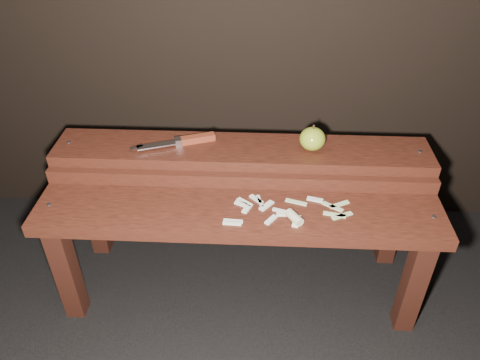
{
  "coord_description": "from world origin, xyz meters",
  "views": [
    {
      "loc": [
        0.06,
        -1.09,
        1.29
      ],
      "look_at": [
        0.0,
        0.06,
        0.45
      ],
      "focal_mm": 35.0,
      "sensor_mm": 36.0,
      "label": 1
    }
  ],
  "objects_px": {
    "bench_front_tier": "(238,230)",
    "apple": "(312,139)",
    "knife": "(187,140)",
    "bench_rear_tier": "(242,170)"
  },
  "relations": [
    {
      "from": "bench_front_tier",
      "to": "apple",
      "type": "height_order",
      "value": "apple"
    },
    {
      "from": "bench_front_tier",
      "to": "knife",
      "type": "bearing_deg",
      "value": 125.6
    },
    {
      "from": "bench_front_tier",
      "to": "apple",
      "type": "bearing_deg",
      "value": 46.31
    },
    {
      "from": "apple",
      "to": "knife",
      "type": "height_order",
      "value": "apple"
    },
    {
      "from": "bench_front_tier",
      "to": "knife",
      "type": "distance_m",
      "value": 0.34
    },
    {
      "from": "apple",
      "to": "knife",
      "type": "distance_m",
      "value": 0.4
    },
    {
      "from": "bench_front_tier",
      "to": "bench_rear_tier",
      "type": "height_order",
      "value": "bench_rear_tier"
    },
    {
      "from": "bench_rear_tier",
      "to": "apple",
      "type": "bearing_deg",
      "value": 1.12
    },
    {
      "from": "apple",
      "to": "knife",
      "type": "bearing_deg",
      "value": 177.98
    },
    {
      "from": "knife",
      "to": "apple",
      "type": "bearing_deg",
      "value": -2.02
    }
  ]
}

